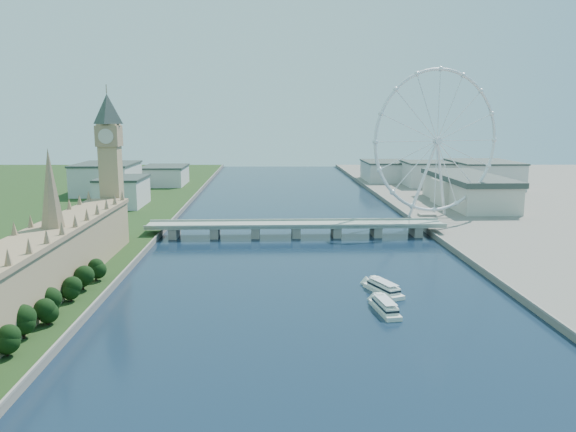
{
  "coord_description": "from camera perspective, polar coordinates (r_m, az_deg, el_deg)",
  "views": [
    {
      "loc": [
        -20.38,
        -108.88,
        87.94
      ],
      "look_at": [
        -9.07,
        210.0,
        31.24
      ],
      "focal_mm": 35.0,
      "sensor_mm": 36.0,
      "label": 1
    }
  ],
  "objects": [
    {
      "name": "parliament_range",
      "position": [
        306.89,
        -22.55,
        -3.79
      ],
      "size": [
        24.0,
        200.0,
        70.0
      ],
      "color": "tan",
      "rests_on": "ground"
    },
    {
      "name": "big_ben",
      "position": [
        402.13,
        -17.67,
        6.56
      ],
      "size": [
        20.02,
        20.02,
        110.0
      ],
      "color": "tan",
      "rests_on": "ground"
    },
    {
      "name": "westminster_bridge",
      "position": [
        417.38,
        0.81,
        -1.16
      ],
      "size": [
        220.0,
        22.0,
        9.5
      ],
      "color": "gray",
      "rests_on": "ground"
    },
    {
      "name": "london_eye",
      "position": [
        485.15,
        14.91,
        7.33
      ],
      "size": [
        113.6,
        39.12,
        124.3
      ],
      "color": "silver",
      "rests_on": "ground"
    },
    {
      "name": "county_hall",
      "position": [
        579.91,
        17.69,
        0.87
      ],
      "size": [
        54.0,
        144.0,
        35.0
      ],
      "primitive_type": null,
      "color": "beige",
      "rests_on": "ground"
    },
    {
      "name": "city_skyline",
      "position": [
        675.35,
        3.05,
        4.03
      ],
      "size": [
        505.0,
        280.0,
        32.0
      ],
      "color": "beige",
      "rests_on": "ground"
    },
    {
      "name": "tour_boat_near",
      "position": [
        289.88,
        9.66,
        -7.73
      ],
      "size": [
        18.54,
        30.89,
        6.68
      ],
      "primitive_type": null,
      "rotation": [
        0.0,
        0.0,
        0.39
      ],
      "color": "white",
      "rests_on": "ground"
    },
    {
      "name": "tour_boat_far",
      "position": [
        263.42,
        9.81,
        -9.58
      ],
      "size": [
        11.27,
        29.93,
        6.45
      ],
      "primitive_type": null,
      "rotation": [
        0.0,
        0.0,
        0.13
      ],
      "color": "silver",
      "rests_on": "ground"
    }
  ]
}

